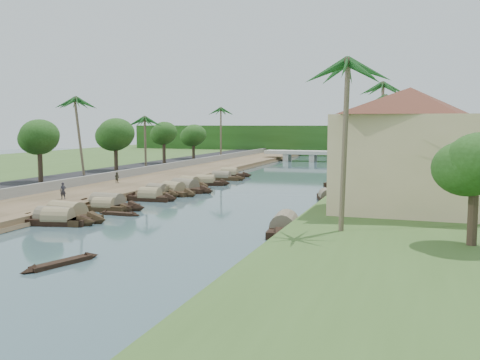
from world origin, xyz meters
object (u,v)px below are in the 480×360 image
(sampan_1, at_px, (58,220))
(person_near, at_px, (63,191))
(building_near, at_px, (408,149))
(bridge, at_px, (326,154))
(sampan_0, at_px, (53,219))

(sampan_1, relative_size, person_near, 4.14)
(building_near, distance_m, sampan_1, 29.73)
(bridge, bearing_deg, sampan_1, -96.06)
(sampan_1, xyz_separation_m, person_near, (-5.75, 8.41, 1.24))
(sampan_1, bearing_deg, sampan_0, 149.74)
(building_near, bearing_deg, person_near, -179.45)
(bridge, xyz_separation_m, building_near, (18.99, -74.00, 4.66))
(building_near, relative_size, person_near, 8.66)
(bridge, relative_size, person_near, 16.33)
(sampan_0, relative_size, sampan_1, 1.16)
(bridge, relative_size, sampan_1, 3.94)
(building_near, xyz_separation_m, sampan_1, (-27.78, -8.73, -5.97))
(bridge, relative_size, sampan_0, 3.40)
(building_near, distance_m, person_near, 33.86)
(building_near, xyz_separation_m, sampan_0, (-28.40, -8.54, -5.97))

